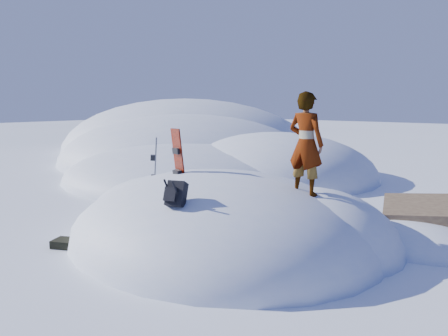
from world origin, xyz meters
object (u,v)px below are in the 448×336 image
Objects in this scene: snowboard_red at (179,165)px; backpack at (176,194)px; person at (306,144)px; snowboard_dark at (155,170)px.

backpack is (1.35, -1.40, -0.24)m from snowboard_red.
snowboard_red reaches higher than backpack.
snowboard_red is 0.81× the size of person.
backpack is (2.88, -2.04, 0.10)m from snowboard_dark.
snowboard_dark is (-1.53, 0.64, -0.35)m from snowboard_red.
snowboard_red is 0.96× the size of snowboard_dark.
person is (4.19, 0.13, 0.90)m from snowboard_dark.
person is at bearing 37.27° from backpack.
person is at bearing 43.27° from snowboard_dark.
snowboard_red is at bearing 18.68° from snowboard_dark.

